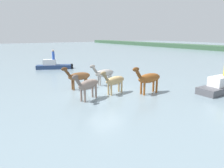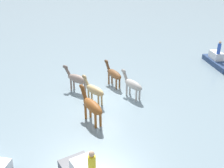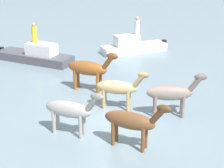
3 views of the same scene
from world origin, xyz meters
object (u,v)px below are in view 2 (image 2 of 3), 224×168
(horse_pinto_flank, at_px, (94,90))
(person_boatman_standing, at_px, (92,164))
(person_watcher_seated, at_px, (219,48))
(horse_gray_outer, at_px, (114,74))
(boat_motor_center, at_px, (217,62))
(horse_rear_stallion, at_px, (77,79))
(horse_lead, at_px, (133,84))
(horse_dun_straggler, at_px, (92,106))

(horse_pinto_flank, distance_m, person_boatman_standing, 8.24)
(horse_pinto_flank, relative_size, person_boatman_standing, 1.91)
(horse_pinto_flank, height_order, person_watcher_seated, person_watcher_seated)
(horse_gray_outer, height_order, boat_motor_center, horse_gray_outer)
(horse_pinto_flank, height_order, horse_rear_stallion, horse_rear_stallion)
(person_watcher_seated, bearing_deg, boat_motor_center, -165.44)
(horse_rear_stallion, bearing_deg, horse_gray_outer, -124.98)
(horse_lead, bearing_deg, person_boatman_standing, 130.85)
(horse_rear_stallion, distance_m, boat_motor_center, 13.68)
(horse_pinto_flank, xyz_separation_m, horse_lead, (-2.72, 0.68, 0.03))
(boat_motor_center, relative_size, person_boatman_standing, 3.65)
(horse_dun_straggler, bearing_deg, horse_lead, -72.64)
(horse_pinto_flank, bearing_deg, horse_dun_straggler, 137.09)
(horse_pinto_flank, bearing_deg, person_boatman_standing, 139.76)
(horse_rear_stallion, distance_m, horse_dun_straggler, 4.42)
(person_boatman_standing, bearing_deg, horse_rear_stallion, -110.57)
(horse_lead, xyz_separation_m, horse_dun_straggler, (3.96, 1.41, 0.12))
(horse_pinto_flank, bearing_deg, horse_lead, -116.35)
(boat_motor_center, bearing_deg, horse_lead, 119.77)
(person_boatman_standing, bearing_deg, horse_lead, -134.97)
(horse_rear_stallion, relative_size, person_watcher_seated, 1.96)
(horse_gray_outer, distance_m, boat_motor_center, 10.79)
(boat_motor_center, bearing_deg, person_watcher_seated, 127.91)
(horse_dun_straggler, bearing_deg, person_boatman_standing, 150.92)
(horse_gray_outer, bearing_deg, person_boatman_standing, 143.38)
(horse_gray_outer, relative_size, person_watcher_seated, 1.96)
(horse_pinto_flank, height_order, person_boatman_standing, person_boatman_standing)
(horse_lead, height_order, boat_motor_center, horse_lead)
(horse_lead, relative_size, person_boatman_standing, 1.97)
(horse_rear_stallion, relative_size, horse_dun_straggler, 0.89)
(horse_gray_outer, bearing_deg, horse_dun_straggler, 133.75)
(horse_lead, xyz_separation_m, person_boatman_standing, (6.57, 6.57, 0.75))
(horse_lead, distance_m, horse_dun_straggler, 4.21)
(horse_dun_straggler, relative_size, person_watcher_seated, 2.20)
(horse_gray_outer, relative_size, boat_motor_center, 0.54)
(horse_gray_outer, xyz_separation_m, boat_motor_center, (-10.70, 1.16, -0.70))
(person_watcher_seated, bearing_deg, horse_rear_stallion, -7.49)
(horse_gray_outer, bearing_deg, person_watcher_seated, -97.42)
(person_watcher_seated, bearing_deg, horse_pinto_flank, 2.03)
(horse_gray_outer, distance_m, horse_dun_straggler, 5.35)
(horse_lead, relative_size, person_watcher_seated, 1.97)
(horse_pinto_flank, bearing_deg, person_watcher_seated, -100.29)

